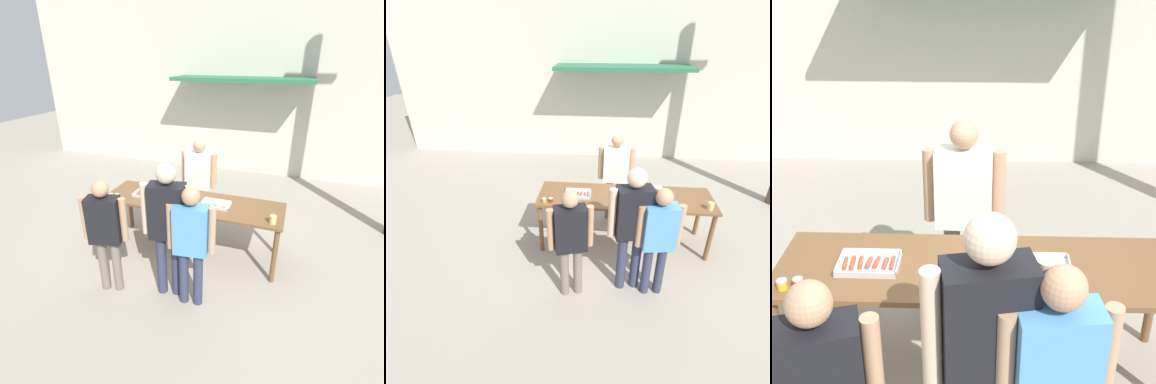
{
  "view_description": "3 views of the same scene",
  "coord_description": "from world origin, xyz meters",
  "views": [
    {
      "loc": [
        1.35,
        -3.83,
        2.88
      ],
      "look_at": [
        0.0,
        0.0,
        1.03
      ],
      "focal_mm": 28.0,
      "sensor_mm": 36.0,
      "label": 1
    },
    {
      "loc": [
        -0.35,
        -4.13,
        3.2
      ],
      "look_at": [
        -0.74,
        -0.02,
        0.93
      ],
      "focal_mm": 28.0,
      "sensor_mm": 36.0,
      "label": 2
    },
    {
      "loc": [
        -0.01,
        -2.97,
        2.87
      ],
      "look_at": [
        -0.13,
        0.74,
        1.07
      ],
      "focal_mm": 50.0,
      "sensor_mm": 36.0,
      "label": 3
    }
  ],
  "objects": [
    {
      "name": "food_tray_buns",
      "position": [
        0.38,
        -0.02,
        0.9
      ],
      "size": [
        0.43,
        0.28,
        0.06
      ],
      "color": "silver",
      "rests_on": "serving_table"
    },
    {
      "name": "person_customer_with_cup",
      "position": [
        0.36,
        -1.07,
        0.95
      ],
      "size": [
        0.57,
        0.26,
        1.6
      ],
      "rotation": [
        0.0,
        0.0,
        3.26
      ],
      "color": "#333851",
      "rests_on": "ground"
    },
    {
      "name": "ground_plane",
      "position": [
        0.0,
        0.0,
        0.0
      ],
      "size": [
        24.0,
        24.0,
        0.0
      ],
      "primitive_type": "plane",
      "color": "#A39989"
    },
    {
      "name": "food_tray_sausages",
      "position": [
        -0.74,
        -0.02,
        0.9
      ],
      "size": [
        0.41,
        0.29,
        0.04
      ],
      "color": "silver",
      "rests_on": "serving_table"
    },
    {
      "name": "person_server_behind_table",
      "position": [
        -0.13,
        0.74,
        0.97
      ],
      "size": [
        0.63,
        0.26,
        1.65
      ],
      "rotation": [
        0.0,
        0.0,
        -0.04
      ],
      "color": "#756B5B",
      "rests_on": "ground"
    },
    {
      "name": "condiment_jar_ketchup",
      "position": [
        -1.13,
        -0.27,
        0.92
      ],
      "size": [
        0.07,
        0.07,
        0.06
      ],
      "color": "#B22319",
      "rests_on": "serving_table"
    },
    {
      "name": "condiment_jar_mustard",
      "position": [
        -1.23,
        -0.29,
        0.92
      ],
      "size": [
        0.07,
        0.07,
        0.06
      ],
      "color": "gold",
      "rests_on": "serving_table"
    },
    {
      "name": "person_customer_holding_hotdog",
      "position": [
        -0.72,
        -1.18,
        0.94
      ],
      "size": [
        0.56,
        0.31,
        1.58
      ],
      "rotation": [
        0.0,
        0.0,
        3.4
      ],
      "color": "#756B5B",
      "rests_on": "ground"
    },
    {
      "name": "building_facade_back",
      "position": [
        0.0,
        3.98,
        2.26
      ],
      "size": [
        12.0,
        1.11,
        4.5
      ],
      "color": "beige",
      "rests_on": "ground"
    },
    {
      "name": "person_customer_waiting_in_line",
      "position": [
        0.04,
        -0.99,
        1.08
      ],
      "size": [
        0.62,
        0.32,
        1.81
      ],
      "rotation": [
        0.0,
        0.0,
        3.34
      ],
      "color": "#333851",
      "rests_on": "ground"
    },
    {
      "name": "beer_cup",
      "position": [
        1.22,
        -0.28,
        0.94
      ],
      "size": [
        0.09,
        0.09,
        0.12
      ],
      "color": "#DBC67A",
      "rests_on": "serving_table"
    },
    {
      "name": "serving_table",
      "position": [
        0.0,
        0.0,
        0.79
      ],
      "size": [
        2.72,
        0.81,
        0.88
      ],
      "color": "brown",
      "rests_on": "ground"
    }
  ]
}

